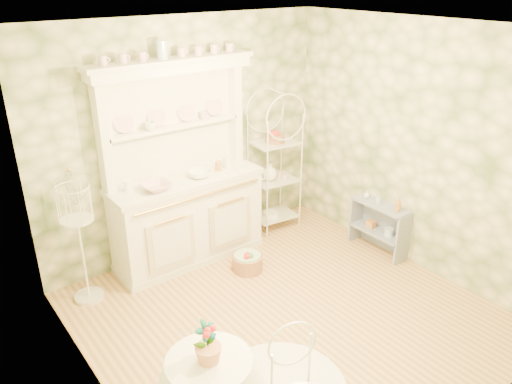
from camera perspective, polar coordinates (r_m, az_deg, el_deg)
floor at (r=5.07m, az=3.53°, el=-13.82°), size 3.60×3.60×0.00m
ceiling at (r=4.03m, az=4.54°, el=18.13°), size 3.60×3.60×0.00m
wall_left at (r=3.58m, az=-18.50°, el=-6.79°), size 3.60×3.60×0.00m
wall_right at (r=5.66m, az=17.91°, el=4.72°), size 3.60×3.60×0.00m
wall_back at (r=5.76m, az=-7.91°, el=6.01°), size 3.60×3.60×0.00m
wall_front at (r=3.41m, az=24.51°, el=-9.47°), size 3.60×3.60×0.00m
kitchen_dresser at (r=5.51m, az=-8.13°, el=2.87°), size 1.87×0.61×2.29m
bakers_rack at (r=6.30m, az=2.15°, el=3.40°), size 0.60×0.46×1.78m
side_shelf at (r=6.13m, az=13.86°, el=-3.97°), size 0.31×0.73×0.61m
birdcage_stand at (r=5.22m, az=-19.41°, el=-5.40°), size 0.35×0.35×1.33m
floor_basket at (r=5.66m, az=-0.98°, el=-7.85°), size 0.47×0.47×0.24m
bowl_floral at (r=5.31m, az=-11.30°, el=0.31°), size 0.31×0.31×0.08m
bowl_white at (r=5.56m, az=-6.49°, el=1.77°), size 0.29×0.29×0.08m
cup_left at (r=5.34m, az=-11.98°, el=7.20°), size 0.14×0.14×0.09m
cup_right at (r=5.67m, az=-5.98°, el=8.55°), size 0.12×0.12×0.09m
potted_geranium at (r=3.46m, az=-5.66°, el=-16.85°), size 0.18×0.13×0.31m
bottle_amber at (r=5.84m, az=15.93°, el=-1.52°), size 0.08×0.08×0.17m
bottle_blue at (r=6.00m, az=13.84°, el=-0.88°), size 0.06×0.06×0.10m
bottle_glass at (r=6.11m, az=12.55°, el=-0.38°), size 0.07×0.07×0.09m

